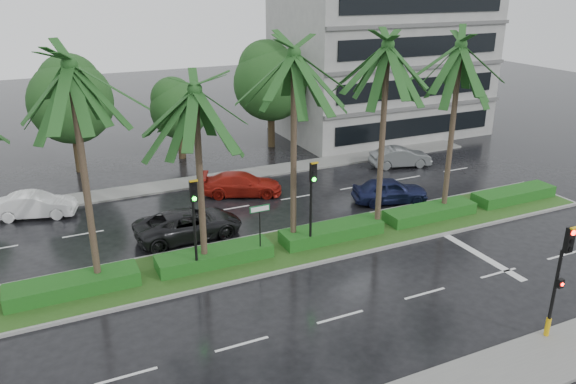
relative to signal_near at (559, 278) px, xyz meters
name	(u,v)px	position (x,y,z in m)	size (l,w,h in m)	color
ground	(285,261)	(-6.00, 9.39, -2.50)	(120.00, 120.00, 0.00)	black
far_sidewalk	(206,180)	(-6.00, 21.39, -2.44)	(40.00, 2.00, 0.12)	slate
median	(276,251)	(-6.00, 10.39, -2.42)	(36.00, 4.00, 0.15)	gray
hedge	(276,244)	(-6.00, 10.39, -2.05)	(35.20, 1.40, 0.60)	#154916
lane_markings	(347,252)	(-2.96, 8.96, -2.50)	(34.00, 13.06, 0.01)	silver
palm_row	(247,79)	(-7.25, 10.41, 5.72)	(26.30, 4.20, 9.97)	#3A2C21
signal_near	(559,278)	(0.00, 0.00, 0.00)	(0.34, 0.45, 4.36)	black
signal_median_left	(194,213)	(-10.00, 9.69, 0.49)	(0.34, 0.42, 4.36)	black
signal_median_right	(312,193)	(-4.50, 9.69, 0.49)	(0.34, 0.42, 4.36)	black
street_sign	(260,218)	(-7.00, 9.87, -0.38)	(0.95, 0.09, 2.60)	black
bg_trees	(205,89)	(-4.05, 26.98, 2.33)	(32.99, 5.54, 8.01)	#362718
building	(381,59)	(11.00, 27.39, 3.50)	(16.00, 10.00, 12.00)	gray
car_white	(35,205)	(-16.01, 19.78, -1.82)	(4.15, 1.45, 1.37)	white
car_darkgrey	(189,224)	(-9.24, 13.70, -1.77)	(5.29, 2.44, 1.47)	black
car_red	(242,184)	(-4.74, 18.14, -1.82)	(4.69, 1.91, 1.36)	#A01A11
car_blue	(390,190)	(2.50, 13.39, -1.78)	(4.28, 1.72, 1.46)	#151B41
car_grey	(400,157)	(7.00, 18.60, -1.82)	(4.12, 1.44, 1.36)	slate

